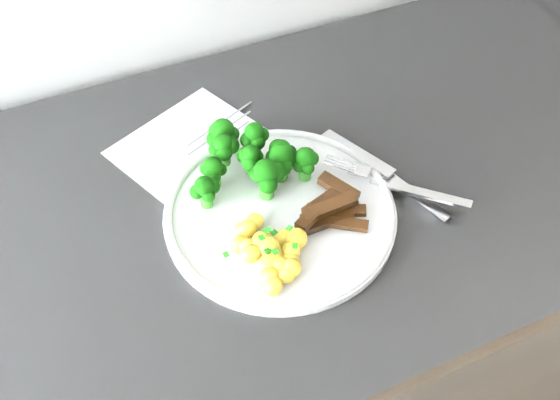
{
  "coord_description": "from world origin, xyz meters",
  "views": [
    {
      "loc": [
        -0.32,
        1.19,
        1.51
      ],
      "look_at": [
        -0.13,
        1.63,
        0.94
      ],
      "focal_mm": 39.0,
      "sensor_mm": 36.0,
      "label": 1
    }
  ],
  "objects_px": {
    "recipe_paper": "(218,164)",
    "knife": "(399,185)",
    "counter": "(300,340)",
    "beef_strips": "(331,208)",
    "broccoli": "(252,157)",
    "plate": "(280,211)",
    "potatoes": "(270,250)",
    "fork": "(399,185)"
  },
  "relations": [
    {
      "from": "recipe_paper",
      "to": "knife",
      "type": "relative_size",
      "value": 1.59
    },
    {
      "from": "counter",
      "to": "recipe_paper",
      "type": "relative_size",
      "value": 7.49
    },
    {
      "from": "counter",
      "to": "beef_strips",
      "type": "height_order",
      "value": "beef_strips"
    },
    {
      "from": "broccoli",
      "to": "plate",
      "type": "bearing_deg",
      "value": -83.34
    },
    {
      "from": "recipe_paper",
      "to": "broccoli",
      "type": "bearing_deg",
      "value": -55.0
    },
    {
      "from": "broccoli",
      "to": "potatoes",
      "type": "height_order",
      "value": "broccoli"
    },
    {
      "from": "beef_strips",
      "to": "fork",
      "type": "distance_m",
      "value": 0.1
    },
    {
      "from": "plate",
      "to": "fork",
      "type": "xyz_separation_m",
      "value": [
        0.15,
        -0.03,
        0.01
      ]
    },
    {
      "from": "counter",
      "to": "recipe_paper",
      "type": "height_order",
      "value": "recipe_paper"
    },
    {
      "from": "counter",
      "to": "broccoli",
      "type": "relative_size",
      "value": 14.09
    },
    {
      "from": "potatoes",
      "to": "beef_strips",
      "type": "xyz_separation_m",
      "value": [
        0.09,
        0.03,
        -0.0
      ]
    },
    {
      "from": "potatoes",
      "to": "broccoli",
      "type": "bearing_deg",
      "value": 76.01
    },
    {
      "from": "plate",
      "to": "knife",
      "type": "height_order",
      "value": "knife"
    },
    {
      "from": "recipe_paper",
      "to": "counter",
      "type": "bearing_deg",
      "value": -36.81
    },
    {
      "from": "plate",
      "to": "broccoli",
      "type": "height_order",
      "value": "broccoli"
    },
    {
      "from": "recipe_paper",
      "to": "plate",
      "type": "relative_size",
      "value": 1.1
    },
    {
      "from": "recipe_paper",
      "to": "fork",
      "type": "xyz_separation_m",
      "value": [
        0.19,
        -0.15,
        0.02
      ]
    },
    {
      "from": "fork",
      "to": "counter",
      "type": "bearing_deg",
      "value": 143.23
    },
    {
      "from": "counter",
      "to": "fork",
      "type": "relative_size",
      "value": 15.32
    },
    {
      "from": "counter",
      "to": "plate",
      "type": "distance_m",
      "value": 0.47
    },
    {
      "from": "plate",
      "to": "beef_strips",
      "type": "bearing_deg",
      "value": -29.2
    },
    {
      "from": "counter",
      "to": "plate",
      "type": "relative_size",
      "value": 8.26
    },
    {
      "from": "recipe_paper",
      "to": "potatoes",
      "type": "bearing_deg",
      "value": -89.71
    },
    {
      "from": "recipe_paper",
      "to": "broccoli",
      "type": "relative_size",
      "value": 1.88
    },
    {
      "from": "beef_strips",
      "to": "potatoes",
      "type": "bearing_deg",
      "value": -162.66
    },
    {
      "from": "plate",
      "to": "potatoes",
      "type": "distance_m",
      "value": 0.07
    },
    {
      "from": "counter",
      "to": "knife",
      "type": "xyz_separation_m",
      "value": [
        0.1,
        -0.06,
        0.46
      ]
    },
    {
      "from": "potatoes",
      "to": "counter",
      "type": "bearing_deg",
      "value": 45.23
    },
    {
      "from": "plate",
      "to": "recipe_paper",
      "type": "bearing_deg",
      "value": 109.54
    },
    {
      "from": "broccoli",
      "to": "knife",
      "type": "bearing_deg",
      "value": -28.57
    },
    {
      "from": "broccoli",
      "to": "beef_strips",
      "type": "height_order",
      "value": "broccoli"
    },
    {
      "from": "recipe_paper",
      "to": "plate",
      "type": "bearing_deg",
      "value": -70.46
    },
    {
      "from": "broccoli",
      "to": "fork",
      "type": "xyz_separation_m",
      "value": [
        0.16,
        -0.1,
        -0.03
      ]
    },
    {
      "from": "plate",
      "to": "broccoli",
      "type": "bearing_deg",
      "value": 96.66
    },
    {
      "from": "counter",
      "to": "fork",
      "type": "distance_m",
      "value": 0.49
    },
    {
      "from": "potatoes",
      "to": "knife",
      "type": "bearing_deg",
      "value": 10.51
    },
    {
      "from": "recipe_paper",
      "to": "plate",
      "type": "distance_m",
      "value": 0.12
    },
    {
      "from": "potatoes",
      "to": "fork",
      "type": "bearing_deg",
      "value": 8.67
    },
    {
      "from": "plate",
      "to": "fork",
      "type": "height_order",
      "value": "fork"
    },
    {
      "from": "plate",
      "to": "fork",
      "type": "distance_m",
      "value": 0.16
    },
    {
      "from": "counter",
      "to": "recipe_paper",
      "type": "distance_m",
      "value": 0.47
    },
    {
      "from": "broccoli",
      "to": "beef_strips",
      "type": "distance_m",
      "value": 0.12
    }
  ]
}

